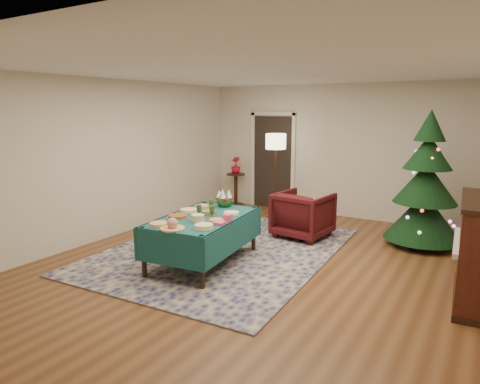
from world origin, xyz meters
The scene contains 25 objects.
room_shell centered at (0.00, 0.00, 1.35)m, with size 7.00×7.00×7.00m.
doorway centered at (-1.60, 3.48, 1.10)m, with size 1.08×0.04×2.16m.
rug centered at (-0.89, 0.37, 0.01)m, with size 3.20×4.20×0.02m, color #14194B.
buffet_table centered at (-0.82, -0.25, 0.56)m, with size 1.24×1.90×0.70m.
platter_0 centered at (-1.02, -0.95, 0.72)m, with size 0.28×0.28×0.04m.
platter_1 centered at (-0.76, -0.98, 0.76)m, with size 0.32×0.32×0.15m.
platter_2 centered at (-0.44, -0.76, 0.72)m, with size 0.28×0.28×0.06m.
platter_3 centered at (-1.06, -0.51, 0.72)m, with size 0.30×0.30×0.05m.
platter_4 centered at (-0.72, -0.50, 0.74)m, with size 0.21×0.21×0.09m.
platter_5 centered at (-0.49, -0.39, 0.72)m, with size 0.24×0.24×0.04m.
platter_6 centered at (-1.15, -0.15, 0.72)m, with size 0.30×0.30×0.05m.
platter_7 centered at (-0.79, -0.15, 0.73)m, with size 0.25×0.25×0.07m.
platter_8 centered at (-0.54, 0.06, 0.72)m, with size 0.27×0.27×0.04m.
platter_9 centered at (-1.16, 0.19, 0.72)m, with size 0.24×0.24×0.04m.
goblet_0 centered at (-0.93, 0.11, 0.78)m, with size 0.07×0.07×0.16m.
goblet_1 centered at (-0.70, -0.20, 0.78)m, with size 0.07×0.07×0.16m.
goblet_2 centered at (-0.88, -0.25, 0.78)m, with size 0.07×0.07×0.16m.
napkin_stack centered at (-0.38, -0.48, 0.72)m, with size 0.14×0.14×0.04m, color #F04279.
gift_box centered at (-0.39, -0.27, 0.74)m, with size 0.11×0.11×0.09m, color #F9457F.
centerpiece centered at (-0.90, 0.44, 0.82)m, with size 0.25×0.25×0.29m.
armchair centered at (-0.10, 1.68, 0.44)m, with size 0.86×0.80×0.88m, color #420E11.
floor_lamp centered at (-1.20, 2.82, 1.45)m, with size 0.41×0.41×1.71m.
side_table centered at (-2.39, 3.20, 0.36)m, with size 0.42×0.42×0.75m.
potted_plant centered at (-2.39, 3.20, 0.86)m, with size 0.22×0.39×0.22m, color #A80C20.
christmas_tree centered at (1.74, 2.28, 0.99)m, with size 1.35×1.35×2.19m.
Camera 1 is at (2.66, -5.02, 2.20)m, focal length 32.00 mm.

